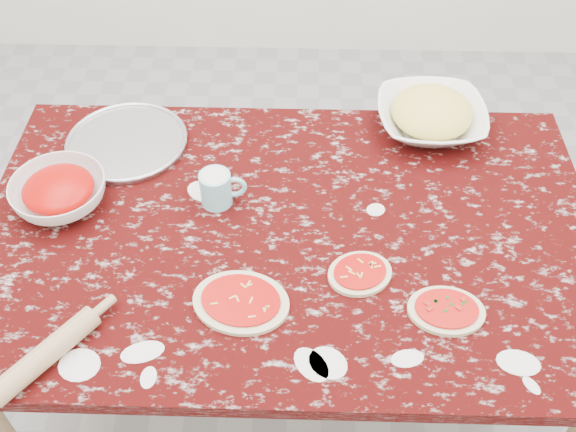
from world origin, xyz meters
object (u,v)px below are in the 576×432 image
(worktable, at_px, (288,250))
(rolling_pin, at_px, (46,355))
(sauce_bowl, at_px, (60,193))
(pizza_tray, at_px, (127,143))
(flour_mug, at_px, (217,188))
(cheese_bowl, at_px, (431,118))

(worktable, relative_size, rolling_pin, 6.10)
(rolling_pin, bearing_deg, sauce_bowl, 101.04)
(pizza_tray, distance_m, rolling_pin, 0.72)
(flour_mug, bearing_deg, pizza_tray, 142.29)
(cheese_bowl, bearing_deg, rolling_pin, -138.37)
(flour_mug, xyz_separation_m, rolling_pin, (-0.32, -0.49, -0.02))
(cheese_bowl, xyz_separation_m, flour_mug, (-0.60, -0.32, 0.01))
(cheese_bowl, height_order, rolling_pin, cheese_bowl)
(pizza_tray, height_order, rolling_pin, rolling_pin)
(sauce_bowl, xyz_separation_m, rolling_pin, (0.09, -0.47, -0.01))
(pizza_tray, xyz_separation_m, sauce_bowl, (-0.12, -0.24, 0.03))
(sauce_bowl, xyz_separation_m, flour_mug, (0.41, 0.02, 0.01))
(worktable, relative_size, sauce_bowl, 6.42)
(worktable, distance_m, cheese_bowl, 0.60)
(worktable, relative_size, pizza_tray, 4.66)
(sauce_bowl, bearing_deg, worktable, -7.10)
(cheese_bowl, distance_m, flour_mug, 0.68)
(cheese_bowl, bearing_deg, pizza_tray, -173.64)
(worktable, height_order, cheese_bowl, cheese_bowl)
(sauce_bowl, height_order, cheese_bowl, same)
(worktable, height_order, flour_mug, flour_mug)
(worktable, height_order, rolling_pin, rolling_pin)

